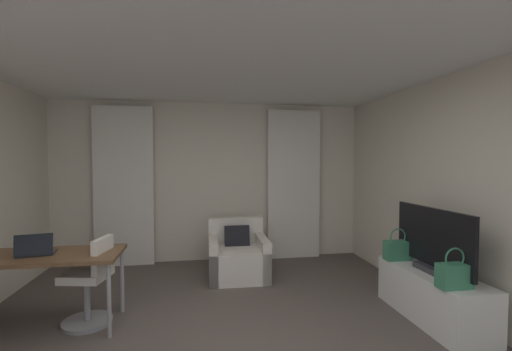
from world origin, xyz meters
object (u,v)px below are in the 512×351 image
object	(u,v)px
desk	(40,260)
handbag_primary	(398,249)
tv_flatscreen	(433,241)
desk_chair	(91,286)
tv_console	(432,296)
handbag_secondary	(454,275)
armchair	(238,257)
laptop	(36,250)

from	to	relation	value
desk	handbag_primary	bearing A→B (deg)	0.12
desk	tv_flatscreen	xyz separation A→B (m)	(3.92, -0.43, 0.14)
tv_flatscreen	desk_chair	bearing A→B (deg)	172.40
desk_chair	tv_console	distance (m)	3.50
desk	handbag_secondary	xyz separation A→B (m)	(3.80, -0.89, -0.06)
tv_console	armchair	bearing A→B (deg)	137.67
desk	tv_flatscreen	bearing A→B (deg)	-6.23
tv_console	handbag_secondary	size ratio (longest dim) A/B	3.48
laptop	handbag_primary	distance (m)	3.83
tv_flatscreen	handbag_primary	distance (m)	0.49
laptop	tv_flatscreen	world-z (taller)	tv_flatscreen
tv_console	laptop	bearing A→B (deg)	173.89
desk_chair	tv_flatscreen	bearing A→B (deg)	-7.60
armchair	handbag_primary	size ratio (longest dim) A/B	2.40
desk_chair	handbag_primary	distance (m)	3.36
desk_chair	tv_console	size ratio (longest dim) A/B	0.69
laptop	tv_console	distance (m)	4.00
tv_console	tv_flatscreen	xyz separation A→B (m)	(0.00, 0.02, 0.57)
handbag_secondary	tv_flatscreen	bearing A→B (deg)	75.40
desk_chair	laptop	size ratio (longest dim) A/B	2.43
laptop	tv_flatscreen	distance (m)	3.96
desk_chair	laptop	bearing A→B (deg)	-173.11
desk	desk_chair	bearing A→B (deg)	4.50
desk	handbag_secondary	distance (m)	3.90
desk	tv_flatscreen	distance (m)	3.94
desk_chair	handbag_primary	xyz separation A→B (m)	(3.35, -0.03, 0.23)
armchair	tv_console	world-z (taller)	armchair
handbag_primary	handbag_secondary	xyz separation A→B (m)	(-0.00, -0.90, 0.00)
tv_flatscreen	handbag_secondary	bearing A→B (deg)	-104.60
desk_chair	laptop	world-z (taller)	laptop
desk	tv_flatscreen	size ratio (longest dim) A/B	1.31
desk	laptop	distance (m)	0.11
armchair	desk	world-z (taller)	armchair
desk_chair	tv_flatscreen	size ratio (longest dim) A/B	0.77
armchair	handbag_primary	distance (m)	2.15
desk	handbag_secondary	bearing A→B (deg)	-13.16
handbag_secondary	handbag_primary	bearing A→B (deg)	89.84
handbag_primary	desk	bearing A→B (deg)	-179.88
handbag_secondary	tv_console	bearing A→B (deg)	74.89
desk	tv_console	xyz separation A→B (m)	(3.92, -0.44, -0.43)
desk_chair	tv_console	xyz separation A→B (m)	(3.47, -0.48, -0.14)
tv_console	tv_flatscreen	world-z (taller)	tv_flatscreen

